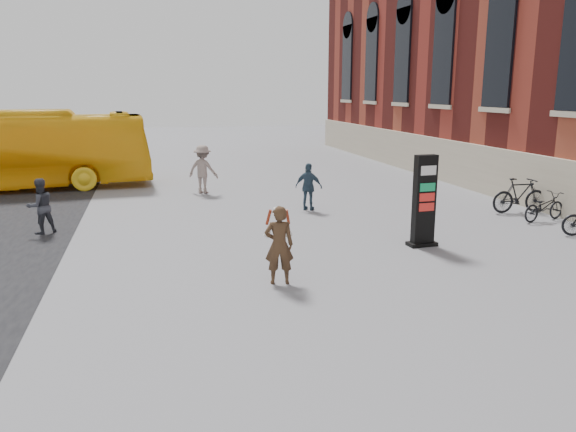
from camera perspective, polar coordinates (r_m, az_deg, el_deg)
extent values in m
plane|color=#9E9EA3|center=(11.47, 1.42, -7.06)|extent=(100.00, 100.00, 0.00)
cube|color=beige|center=(20.72, 22.78, 3.47)|extent=(0.18, 44.00, 1.80)
cube|color=black|center=(14.44, 13.66, 1.49)|extent=(0.57, 0.27, 2.32)
cube|color=black|center=(14.69, 13.43, -2.76)|extent=(0.76, 0.42, 0.09)
cube|color=white|center=(14.31, 13.82, 4.58)|extent=(0.43, 0.29, 0.23)
cube|color=#0E7544|center=(14.37, 13.74, 2.94)|extent=(0.43, 0.29, 0.20)
cube|color=#B11E19|center=(14.42, 13.68, 1.96)|extent=(0.43, 0.29, 0.20)
cube|color=#B11E19|center=(14.46, 13.63, 0.99)|extent=(0.43, 0.29, 0.20)
imported|color=#402819|center=(11.35, -0.91, -2.97)|extent=(0.65, 0.48, 1.62)
cylinder|color=white|center=(11.17, -0.93, 0.68)|extent=(0.23, 0.23, 0.05)
cone|color=white|center=(11.52, -0.03, -1.23)|extent=(0.24, 0.23, 0.39)
cylinder|color=maroon|center=(11.47, -0.03, -0.07)|extent=(0.14, 0.12, 0.34)
cone|color=white|center=(11.50, -1.97, -1.27)|extent=(0.23, 0.25, 0.39)
cylinder|color=maroon|center=(11.44, -1.98, -0.11)|extent=(0.13, 0.14, 0.34)
imported|color=yellow|center=(24.61, -26.91, 5.93)|extent=(11.23, 3.27, 3.09)
imported|color=#373942|center=(16.77, -23.86, 0.92)|extent=(0.93, 0.87, 1.53)
imported|color=gray|center=(21.63, -8.64, 4.72)|extent=(1.36, 1.20, 1.83)
imported|color=#31485A|center=(18.36, 2.12, 2.98)|extent=(0.96, 0.81, 1.55)
imported|color=black|center=(18.57, 24.57, 0.87)|extent=(1.74, 0.95, 0.87)
imported|color=black|center=(19.47, 22.48, 1.96)|extent=(1.90, 0.61, 1.13)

